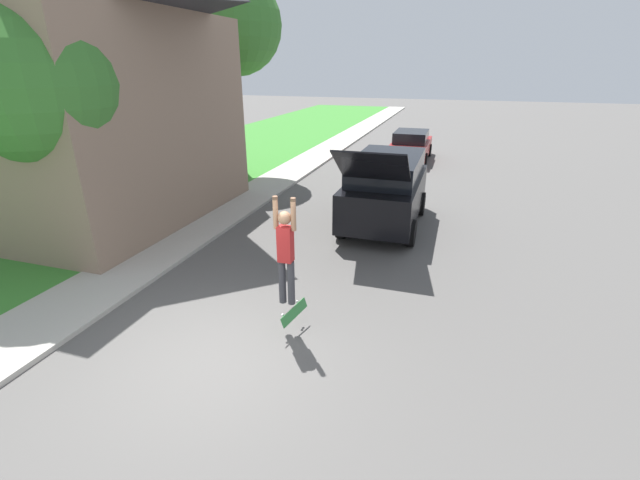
{
  "coord_description": "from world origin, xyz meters",
  "views": [
    {
      "loc": [
        3.53,
        -4.97,
        4.57
      ],
      "look_at": [
        1.01,
        2.88,
        1.18
      ],
      "focal_mm": 24.0,
      "sensor_mm": 36.0,
      "label": 1
    }
  ],
  "objects": [
    {
      "name": "lawn_tree_near",
      "position": [
        -5.46,
        2.58,
        4.13
      ],
      "size": [
        3.47,
        3.47,
        5.81
      ],
      "color": "brown",
      "rests_on": "lawn"
    },
    {
      "name": "house",
      "position": [
        -8.28,
        5.59,
        4.79
      ],
      "size": [
        9.45,
        8.32,
        9.03
      ],
      "color": "#89705B",
      "rests_on": "lawn"
    },
    {
      "name": "lawn",
      "position": [
        -8.0,
        6.0,
        0.04
      ],
      "size": [
        10.0,
        80.0,
        0.08
      ],
      "color": "#387F2D",
      "rests_on": "ground_plane"
    },
    {
      "name": "sidewalk",
      "position": [
        -3.6,
        6.0,
        0.05
      ],
      "size": [
        1.8,
        80.0,
        0.1
      ],
      "color": "#ADA89E",
      "rests_on": "ground_plane"
    },
    {
      "name": "car_down_street",
      "position": [
        1.22,
        17.35,
        0.72
      ],
      "size": [
        1.93,
        4.36,
        1.48
      ],
      "color": "maroon",
      "rests_on": "ground_plane"
    },
    {
      "name": "lawn_tree_far",
      "position": [
        -5.42,
        11.77,
        5.97
      ],
      "size": [
        3.83,
        3.83,
        7.85
      ],
      "color": "brown",
      "rests_on": "lawn"
    },
    {
      "name": "skateboarder",
      "position": [
        0.9,
        1.28,
        1.6
      ],
      "size": [
        0.41,
        0.23,
        2.0
      ],
      "color": "#38383D",
      "rests_on": "ground_plane"
    },
    {
      "name": "skateboard",
      "position": [
        1.02,
        1.26,
        0.39
      ],
      "size": [
        0.27,
        0.75,
        0.27
      ],
      "color": "#337F3D",
      "rests_on": "ground_plane"
    },
    {
      "name": "suv_parked",
      "position": [
        1.62,
        7.37,
        1.16
      ],
      "size": [
        2.16,
        5.13,
        2.77
      ],
      "color": "black",
      "rests_on": "ground_plane"
    },
    {
      "name": "ground_plane",
      "position": [
        0.0,
        0.0,
        0.0
      ],
      "size": [
        120.0,
        120.0,
        0.0
      ],
      "primitive_type": "plane",
      "color": "#54514F"
    }
  ]
}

